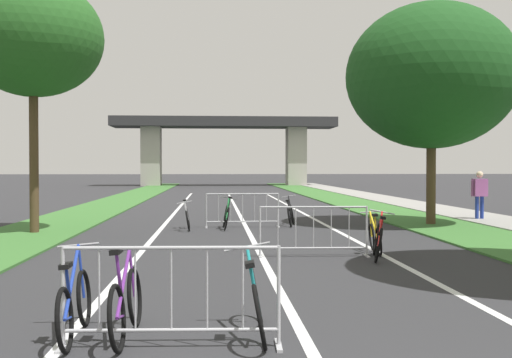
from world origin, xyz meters
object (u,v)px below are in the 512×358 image
(tree_right_maple_mid, at_px, (432,76))
(crowd_barrier_nearest, at_px, (171,297))
(tree_left_pine_near, at_px, (33,38))
(bicycle_purple_4, at_px, (126,304))
(bicycle_blue_7, at_px, (75,305))
(pedestrian_in_red_jacket, at_px, (480,191))
(bicycle_teal_2, at_px, (257,302))
(bicycle_black_5, at_px, (290,214))
(crowd_barrier_second, at_px, (314,232))
(bicycle_green_1, at_px, (226,216))
(crowd_barrier_third, at_px, (243,211))
(bicycle_red_6, at_px, (378,240))
(bicycle_yellow_3, at_px, (375,237))
(bicycle_silver_0, at_px, (188,218))

(tree_right_maple_mid, height_order, crowd_barrier_nearest, tree_right_maple_mid)
(tree_left_pine_near, bearing_deg, crowd_barrier_nearest, -67.57)
(bicycle_purple_4, distance_m, bicycle_blue_7, 0.56)
(crowd_barrier_nearest, xyz_separation_m, pedestrian_in_red_jacket, (9.52, 14.09, 0.52))
(bicycle_teal_2, relative_size, bicycle_black_5, 1.06)
(crowd_barrier_second, bearing_deg, bicycle_green_1, 106.20)
(tree_left_pine_near, relative_size, crowd_barrier_nearest, 3.08)
(tree_left_pine_near, xyz_separation_m, bicycle_black_5, (7.37, 1.88, -5.04))
(crowd_barrier_third, distance_m, bicycle_teal_2, 12.04)
(tree_left_pine_near, xyz_separation_m, bicycle_red_6, (8.26, -5.18, -5.02))
(bicycle_yellow_3, distance_m, bicycle_purple_4, 7.64)
(bicycle_blue_7, bearing_deg, crowd_barrier_nearest, -22.00)
(crowd_barrier_nearest, height_order, bicycle_green_1, crowd_barrier_nearest)
(bicycle_silver_0, bearing_deg, bicycle_black_5, -164.80)
(crowd_barrier_third, distance_m, bicycle_green_1, 0.65)
(crowd_barrier_second, xyz_separation_m, bicycle_black_5, (0.35, 6.65, -0.16))
(tree_right_maple_mid, distance_m, bicycle_purple_4, 15.23)
(bicycle_yellow_3, bearing_deg, bicycle_red_6, -94.87)
(bicycle_black_5, xyz_separation_m, bicycle_red_6, (0.89, -7.05, 0.02))
(bicycle_silver_0, xyz_separation_m, bicycle_green_1, (1.15, 0.15, 0.04))
(tree_left_pine_near, height_order, bicycle_blue_7, tree_left_pine_near)
(bicycle_green_1, height_order, bicycle_teal_2, bicycle_teal_2)
(bicycle_yellow_3, xyz_separation_m, bicycle_purple_4, (-4.40, -6.25, 0.04))
(tree_left_pine_near, height_order, bicycle_red_6, tree_left_pine_near)
(bicycle_teal_2, height_order, bicycle_blue_7, bicycle_blue_7)
(bicycle_purple_4, bearing_deg, tree_right_maple_mid, 60.13)
(bicycle_teal_2, relative_size, bicycle_red_6, 1.00)
(crowd_barrier_nearest, height_order, crowd_barrier_third, same)
(crowd_barrier_third, bearing_deg, bicycle_purple_4, -98.59)
(tree_left_pine_near, bearing_deg, pedestrian_in_red_jacket, 12.51)
(tree_right_maple_mid, height_order, crowd_barrier_third, tree_right_maple_mid)
(crowd_barrier_nearest, distance_m, crowd_barrier_third, 12.47)
(bicycle_red_6, bearing_deg, bicycle_green_1, 128.38)
(bicycle_purple_4, bearing_deg, bicycle_green_1, 86.09)
(bicycle_teal_2, bearing_deg, crowd_barrier_second, 76.96)
(crowd_barrier_third, bearing_deg, bicycle_yellow_3, -65.97)
(crowd_barrier_nearest, bearing_deg, crowd_barrier_third, 83.98)
(tree_right_maple_mid, distance_m, bicycle_teal_2, 14.55)
(crowd_barrier_nearest, relative_size, bicycle_purple_4, 1.33)
(bicycle_teal_2, bearing_deg, tree_left_pine_near, 119.25)
(bicycle_blue_7, bearing_deg, crowd_barrier_third, 77.27)
(crowd_barrier_third, xyz_separation_m, bicycle_black_5, (1.53, 0.45, -0.16))
(bicycle_silver_0, xyz_separation_m, bicycle_blue_7, (-0.72, -11.46, 0.02))
(crowd_barrier_nearest, xyz_separation_m, bicycle_green_1, (0.80, 12.01, -0.13))
(bicycle_black_5, bearing_deg, bicycle_purple_4, -93.94)
(pedestrian_in_red_jacket, bearing_deg, crowd_barrier_second, 43.65)
(tree_left_pine_near, height_order, crowd_barrier_third, tree_left_pine_near)
(tree_right_maple_mid, xyz_separation_m, bicycle_red_6, (-3.58, -6.89, -4.35))
(crowd_barrier_nearest, xyz_separation_m, crowd_barrier_third, (1.31, 12.40, 0.00))
(bicycle_silver_0, bearing_deg, bicycle_yellow_3, 126.95)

